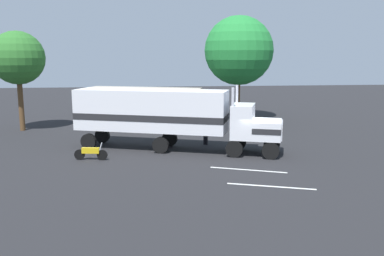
# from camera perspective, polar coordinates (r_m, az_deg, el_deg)

# --- Properties ---
(ground_plane) EXTENTS (120.00, 120.00, 0.00)m
(ground_plane) POSITION_cam_1_polar(r_m,az_deg,el_deg) (27.31, 8.85, -3.71)
(ground_plane) COLOR #232326
(lane_stripe_near) EXTENTS (4.14, 1.79, 0.01)m
(lane_stripe_near) POSITION_cam_1_polar(r_m,az_deg,el_deg) (23.69, 7.84, -5.82)
(lane_stripe_near) COLOR silver
(lane_stripe_near) RESTS_ON ground_plane
(lane_stripe_mid) EXTENTS (4.20, 1.62, 0.01)m
(lane_stripe_mid) POSITION_cam_1_polar(r_m,az_deg,el_deg) (21.00, 10.97, -8.02)
(lane_stripe_mid) COLOR silver
(lane_stripe_mid) RESTS_ON ground_plane
(semi_truck) EXTENTS (14.16, 7.13, 4.50)m
(semi_truck) POSITION_cam_1_polar(r_m,az_deg,el_deg) (28.04, -3.58, 2.01)
(semi_truck) COLOR white
(semi_truck) RESTS_ON ground_plane
(person_bystander) EXTENTS (0.35, 0.47, 1.63)m
(person_bystander) POSITION_cam_1_polar(r_m,az_deg,el_deg) (29.90, 1.92, -0.64)
(person_bystander) COLOR black
(person_bystander) RESTS_ON ground_plane
(parked_bus) EXTENTS (11.23, 5.96, 3.40)m
(parked_bus) POSITION_cam_1_polar(r_m,az_deg,el_deg) (39.65, -6.71, 3.68)
(parked_bus) COLOR #BFB29E
(parked_bus) RESTS_ON ground_plane
(motorcycle) EXTENTS (2.09, 0.47, 1.12)m
(motorcycle) POSITION_cam_1_polar(r_m,az_deg,el_deg) (26.33, -13.95, -3.34)
(motorcycle) COLOR black
(motorcycle) RESTS_ON ground_plane
(tree_left) EXTENTS (6.84, 6.84, 10.36)m
(tree_left) POSITION_cam_1_polar(r_m,az_deg,el_deg) (41.40, 6.55, 10.69)
(tree_left) COLOR brown
(tree_left) RESTS_ON ground_plane
(tree_center) EXTENTS (4.53, 4.53, 8.53)m
(tree_center) POSITION_cam_1_polar(r_m,az_deg,el_deg) (38.08, -23.20, 8.96)
(tree_center) COLOR brown
(tree_center) RESTS_ON ground_plane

